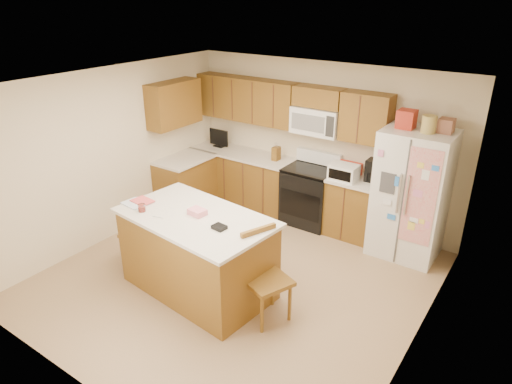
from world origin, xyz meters
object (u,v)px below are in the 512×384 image
Objects in this scene: refrigerator at (411,193)px; stove at (310,195)px; windsor_chair_back at (230,233)px; windsor_chair_right at (266,279)px; windsor_chair_left at (139,234)px; island at (198,253)px.

stove is at bearing 177.70° from refrigerator.
windsor_chair_back is 0.84× the size of windsor_chair_right.
stove is 2.48m from windsor_chair_right.
windsor_chair_left is 0.83× the size of windsor_chair_right.
stove is 1.63m from refrigerator.
windsor_chair_back is at bearing 95.81° from island.
stove is 0.55× the size of refrigerator.
stove is 1.05× the size of windsor_chair_right.
refrigerator is at bearing -2.30° from stove.
windsor_chair_back is at bearing 35.44° from windsor_chair_left.
windsor_chair_left is 2.07m from windsor_chair_right.
refrigerator is (1.57, -0.06, 0.45)m from stove.
stove is 0.57× the size of island.
windsor_chair_back is (-1.90, -1.59, -0.49)m from refrigerator.
stove reaches higher than windsor_chair_left.
refrigerator is at bearing 38.42° from windsor_chair_left.
windsor_chair_left is (-1.08, 0.02, -0.09)m from island.
refrigerator is 2.29× the size of windsor_chair_left.
stove reaches higher than windsor_chair_right.
refrigerator is at bearing 39.89° from windsor_chair_back.
stove reaches higher than island.
windsor_chair_back is (-0.07, 0.73, -0.08)m from island.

